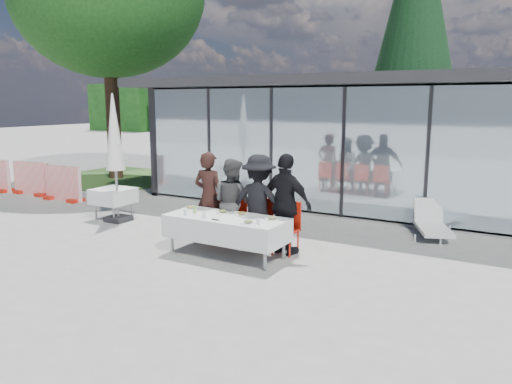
# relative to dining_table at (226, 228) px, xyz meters

# --- Properties ---
(ground) EXTENTS (90.00, 90.00, 0.00)m
(ground) POSITION_rel_dining_table_xyz_m (-0.23, -0.13, -0.54)
(ground) COLOR gray
(ground) RESTS_ON ground
(pavilion) EXTENTS (14.80, 8.80, 3.44)m
(pavilion) POSITION_rel_dining_table_xyz_m (1.77, 8.04, 1.61)
(pavilion) COLOR gray
(pavilion) RESTS_ON ground
(treeline) EXTENTS (62.50, 2.00, 4.40)m
(treeline) POSITION_rel_dining_table_xyz_m (-2.23, 27.87, 1.66)
(treeline) COLOR #133C13
(treeline) RESTS_ON ground
(dining_table) EXTENTS (2.26, 0.96, 0.75)m
(dining_table) POSITION_rel_dining_table_xyz_m (0.00, 0.00, 0.00)
(dining_table) COLOR silver
(dining_table) RESTS_ON ground
(diner_a) EXTENTS (0.70, 0.70, 1.83)m
(diner_a) POSITION_rel_dining_table_xyz_m (-0.86, 0.68, 0.38)
(diner_a) COLOR #321A16
(diner_a) RESTS_ON ground
(diner_chair_a) EXTENTS (0.44, 0.44, 0.97)m
(diner_chair_a) POSITION_rel_dining_table_xyz_m (-0.86, 0.75, -0.00)
(diner_chair_a) COLOR red
(diner_chair_a) RESTS_ON ground
(diner_b) EXTENTS (1.04, 1.04, 1.73)m
(diner_b) POSITION_rel_dining_table_xyz_m (-0.30, 0.68, 0.33)
(diner_b) COLOR #4C4C4C
(diner_b) RESTS_ON ground
(diner_chair_b) EXTENTS (0.44, 0.44, 0.97)m
(diner_chair_b) POSITION_rel_dining_table_xyz_m (-0.30, 0.75, -0.00)
(diner_chair_b) COLOR red
(diner_chair_b) RESTS_ON ground
(diner_c) EXTENTS (1.35, 1.35, 1.84)m
(diner_c) POSITION_rel_dining_table_xyz_m (0.30, 0.68, 0.38)
(diner_c) COLOR black
(diner_c) RESTS_ON ground
(diner_chair_c) EXTENTS (0.44, 0.44, 0.97)m
(diner_chair_c) POSITION_rel_dining_table_xyz_m (0.30, 0.75, -0.00)
(diner_chair_c) COLOR red
(diner_chair_c) RESTS_ON ground
(diner_d) EXTENTS (1.29, 1.29, 1.89)m
(diner_d) POSITION_rel_dining_table_xyz_m (0.88, 0.68, 0.41)
(diner_d) COLOR black
(diner_d) RESTS_ON ground
(diner_chair_d) EXTENTS (0.44, 0.44, 0.97)m
(diner_chair_d) POSITION_rel_dining_table_xyz_m (0.88, 0.75, -0.00)
(diner_chair_d) COLOR red
(diner_chair_d) RESTS_ON ground
(plate_a) EXTENTS (0.26, 0.26, 0.07)m
(plate_a) POSITION_rel_dining_table_xyz_m (-0.97, 0.19, 0.24)
(plate_a) COLOR white
(plate_a) RESTS_ON dining_table
(plate_b) EXTENTS (0.26, 0.26, 0.07)m
(plate_b) POSITION_rel_dining_table_xyz_m (-0.20, 0.20, 0.24)
(plate_b) COLOR white
(plate_b) RESTS_ON dining_table
(plate_c) EXTENTS (0.26, 0.26, 0.07)m
(plate_c) POSITION_rel_dining_table_xyz_m (0.19, 0.23, 0.24)
(plate_c) COLOR white
(plate_c) RESTS_ON dining_table
(plate_d) EXTENTS (0.26, 0.26, 0.07)m
(plate_d) POSITION_rel_dining_table_xyz_m (0.85, 0.17, 0.24)
(plate_d) COLOR white
(plate_d) RESTS_ON dining_table
(plate_extra) EXTENTS (0.26, 0.26, 0.07)m
(plate_extra) POSITION_rel_dining_table_xyz_m (0.63, -0.27, 0.24)
(plate_extra) COLOR white
(plate_extra) RESTS_ON dining_table
(juice_bottle) EXTENTS (0.06, 0.06, 0.14)m
(juice_bottle) POSITION_rel_dining_table_xyz_m (-0.67, -0.06, 0.28)
(juice_bottle) COLOR #7FB74C
(juice_bottle) RESTS_ON dining_table
(drinking_glasses) EXTENTS (1.58, 0.15, 0.10)m
(drinking_glasses) POSITION_rel_dining_table_xyz_m (-0.07, -0.25, 0.26)
(drinking_glasses) COLOR silver
(drinking_glasses) RESTS_ON dining_table
(folded_eyeglasses) EXTENTS (0.14, 0.03, 0.01)m
(folded_eyeglasses) POSITION_rel_dining_table_xyz_m (-0.02, -0.33, 0.22)
(folded_eyeglasses) COLOR black
(folded_eyeglasses) RESTS_ON dining_table
(spare_table_left) EXTENTS (0.86, 0.86, 0.74)m
(spare_table_left) POSITION_rel_dining_table_xyz_m (-4.02, 1.14, 0.02)
(spare_table_left) COLOR silver
(spare_table_left) RESTS_ON ground
(market_umbrella) EXTENTS (0.50, 0.50, 3.00)m
(market_umbrella) POSITION_rel_dining_table_xyz_m (-3.73, 0.99, 1.40)
(market_umbrella) COLOR black
(market_umbrella) RESTS_ON ground
(lounger) EXTENTS (1.07, 1.46, 0.72)m
(lounger) POSITION_rel_dining_table_xyz_m (2.99, 3.42, -0.28)
(lounger) COLOR silver
(lounger) RESTS_ON ground
(conifer_tree) EXTENTS (4.00, 4.00, 10.50)m
(conifer_tree) POSITION_rel_dining_table_xyz_m (0.27, 12.87, 5.45)
(conifer_tree) COLOR #382316
(conifer_tree) RESTS_ON ground
(grass_patch) EXTENTS (5.00, 5.00, 0.02)m
(grass_patch) POSITION_rel_dining_table_xyz_m (-8.73, 5.87, -0.53)
(grass_patch) COLOR #385926
(grass_patch) RESTS_ON ground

